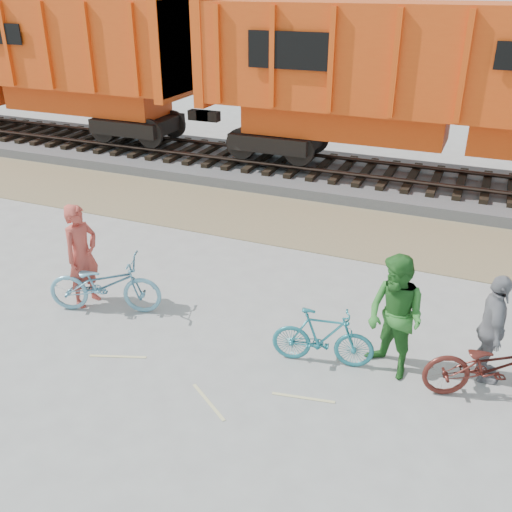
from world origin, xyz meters
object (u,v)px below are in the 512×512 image
object	(u,v)px
bicycle_blue	(105,284)
person_solo	(82,255)
bicycle_maroon	(494,366)
hopper_car_center	(466,82)
bicycle_teal	(323,337)
person_man	(395,317)
person_woman	(492,329)
hopper_car_left	(9,55)

from	to	relation	value
bicycle_blue	person_solo	bearing A→B (deg)	59.61
bicycle_blue	bicycle_maroon	world-z (taller)	bicycle_blue
hopper_car_center	person_solo	bearing A→B (deg)	-122.54
hopper_car_center	bicycle_blue	bearing A→B (deg)	-119.82
bicycle_teal	person_man	world-z (taller)	person_man
hopper_car_center	bicycle_teal	size ratio (longest dim) A/B	9.00
hopper_car_center	person_solo	world-z (taller)	hopper_car_center
bicycle_teal	person_woman	bearing A→B (deg)	-86.00
bicycle_teal	person_man	bearing A→B (deg)	-88.96
bicycle_blue	person_man	distance (m)	5.01
person_solo	person_woman	distance (m)	6.82
hopper_car_left	hopper_car_center	distance (m)	15.00
hopper_car_center	person_man	world-z (taller)	hopper_car_center
hopper_car_center	person_woman	distance (m)	8.50
bicycle_teal	person_man	xyz separation A→B (m)	(1.00, 0.20, 0.49)
hopper_car_left	bicycle_blue	distance (m)	13.49
bicycle_teal	person_solo	distance (m)	4.51
bicycle_blue	person_man	bearing A→B (deg)	-106.95
bicycle_teal	person_man	distance (m)	1.13
bicycle_blue	person_solo	distance (m)	0.66
bicycle_blue	person_man	xyz separation A→B (m)	(4.99, 0.19, 0.43)
bicycle_blue	bicycle_teal	bearing A→B (deg)	-109.29
hopper_car_left	bicycle_teal	world-z (taller)	hopper_car_left
bicycle_blue	person_solo	xyz separation A→B (m)	(-0.50, 0.10, 0.43)
hopper_car_left	bicycle_teal	xyz separation A→B (m)	(14.01, -8.70, -2.54)
bicycle_maroon	person_woman	bearing A→B (deg)	-5.34
bicycle_blue	hopper_car_center	bearing A→B (deg)	-48.90
bicycle_blue	person_solo	world-z (taller)	person_solo
bicycle_maroon	person_woman	world-z (taller)	person_woman
hopper_car_left	bicycle_blue	xyz separation A→B (m)	(10.02, -8.69, -2.48)
hopper_car_left	person_woman	world-z (taller)	hopper_car_left
person_solo	bicycle_maroon	bearing A→B (deg)	-80.02
bicycle_teal	hopper_car_center	bearing A→B (deg)	-16.76
person_solo	bicycle_teal	bearing A→B (deg)	-82.10
bicycle_teal	person_woman	size ratio (longest dim) A/B	0.92
person_man	bicycle_blue	bearing A→B (deg)	-144.04
bicycle_maroon	person_solo	world-z (taller)	person_solo
hopper_car_left	bicycle_maroon	xyz separation A→B (m)	(16.43, -8.51, -2.50)
bicycle_blue	person_woman	world-z (taller)	person_woman
bicycle_blue	bicycle_maroon	size ratio (longest dim) A/B	1.03
hopper_car_left	bicycle_maroon	bearing A→B (deg)	-27.39
bicycle_blue	person_woman	bearing A→B (deg)	-103.87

